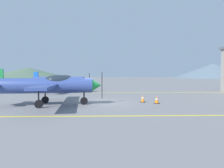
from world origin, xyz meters
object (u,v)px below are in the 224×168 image
Objects in this scene: airplane_near at (49,85)px; traffic_cone_side at (157,100)px; traffic_cone_front at (143,99)px; airplane_mid at (60,81)px.

traffic_cone_side is at bearing 4.98° from airplane_near.
traffic_cone_front is at bearing 11.59° from airplane_near.
airplane_near reaches higher than traffic_cone_side.
airplane_near is 14.83× the size of traffic_cone_side.
traffic_cone_front is (7.03, 1.44, -1.18)m from airplane_near.
airplane_mid is 14.82× the size of traffic_cone_side.
traffic_cone_side is (0.94, -0.75, 0.00)m from traffic_cone_front.
traffic_cone_front and traffic_cone_side have the same top height.
traffic_cone_front is 1.00× the size of traffic_cone_side.
airplane_mid is 14.16m from traffic_cone_side.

